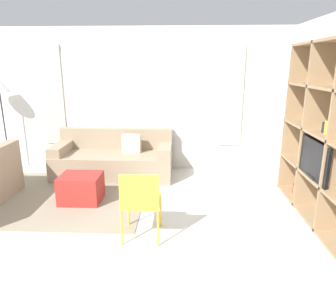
{
  "coord_description": "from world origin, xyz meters",
  "views": [
    {
      "loc": [
        0.78,
        -2.38,
        2.01
      ],
      "look_at": [
        0.59,
        1.86,
        0.85
      ],
      "focal_mm": 32.0,
      "sensor_mm": 36.0,
      "label": 1
    }
  ],
  "objects_px": {
    "shelving_unit": "(330,136)",
    "folding_chair": "(141,199)",
    "couch_main": "(114,159)",
    "ottoman": "(81,188)"
  },
  "relations": [
    {
      "from": "shelving_unit",
      "to": "folding_chair",
      "type": "relative_size",
      "value": 2.69
    },
    {
      "from": "folding_chair",
      "to": "couch_main",
      "type": "bearing_deg",
      "value": -69.75
    },
    {
      "from": "folding_chair",
      "to": "ottoman",
      "type": "bearing_deg",
      "value": -43.24
    },
    {
      "from": "ottoman",
      "to": "shelving_unit",
      "type": "bearing_deg",
      "value": -6.14
    },
    {
      "from": "couch_main",
      "to": "folding_chair",
      "type": "height_order",
      "value": "folding_chair"
    },
    {
      "from": "shelving_unit",
      "to": "ottoman",
      "type": "height_order",
      "value": "shelving_unit"
    },
    {
      "from": "shelving_unit",
      "to": "folding_chair",
      "type": "bearing_deg",
      "value": -165.21
    },
    {
      "from": "shelving_unit",
      "to": "couch_main",
      "type": "bearing_deg",
      "value": 153.95
    },
    {
      "from": "couch_main",
      "to": "ottoman",
      "type": "relative_size",
      "value": 3.6
    },
    {
      "from": "couch_main",
      "to": "shelving_unit",
      "type": "bearing_deg",
      "value": -26.05
    }
  ]
}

